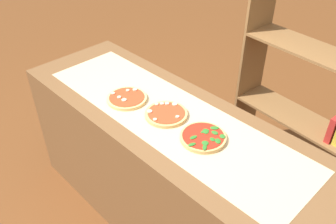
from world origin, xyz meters
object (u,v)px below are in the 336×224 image
(pizza_mushroom_1, at_px, (166,114))
(pizza_spinach_2, at_px, (203,137))
(bookshelf, at_px, (315,101))
(pizza_mushroom_0, at_px, (127,98))

(pizza_mushroom_1, distance_m, pizza_spinach_2, 0.28)
(pizza_spinach_2, bearing_deg, pizza_mushroom_1, 179.20)
(pizza_mushroom_1, xyz_separation_m, pizza_spinach_2, (0.28, -0.00, 0.00))
(pizza_mushroom_1, relative_size, bookshelf, 0.15)
(pizza_mushroom_0, height_order, pizza_spinach_2, pizza_spinach_2)
(pizza_spinach_2, xyz_separation_m, bookshelf, (0.15, 1.00, -0.18))
(pizza_mushroom_0, xyz_separation_m, pizza_spinach_2, (0.56, 0.06, 0.00))
(pizza_mushroom_0, relative_size, bookshelf, 0.15)
(pizza_mushroom_0, height_order, pizza_mushroom_1, same)
(pizza_spinach_2, height_order, bookshelf, bookshelf)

